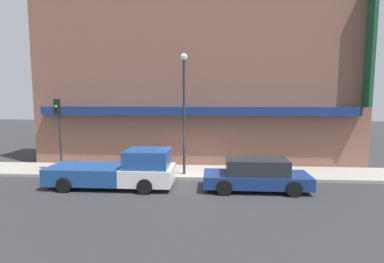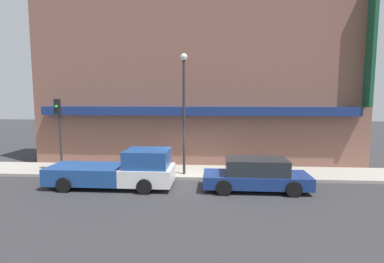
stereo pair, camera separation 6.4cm
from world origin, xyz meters
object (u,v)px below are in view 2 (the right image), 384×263
at_px(parked_car, 256,175).
at_px(fire_hydrant, 249,170).
at_px(street_lamp, 184,101).
at_px(traffic_light, 59,122).
at_px(pickup_truck, 120,171).

distance_m(parked_car, fire_hydrant, 1.79).
xyz_separation_m(street_lamp, traffic_light, (-6.70, -0.01, -1.14)).
distance_m(pickup_truck, street_lamp, 4.71).
distance_m(street_lamp, traffic_light, 6.80).
bearing_deg(street_lamp, fire_hydrant, -4.02).
height_order(pickup_truck, parked_car, pickup_truck).
xyz_separation_m(fire_hydrant, street_lamp, (-3.33, 0.23, 3.52)).
bearing_deg(parked_car, fire_hydrant, 95.27).
bearing_deg(traffic_light, fire_hydrant, -1.27).
height_order(parked_car, traffic_light, traffic_light).
bearing_deg(parked_car, traffic_light, 170.43).
bearing_deg(traffic_light, parked_car, -11.08).
relative_size(pickup_truck, parked_car, 1.23).
xyz_separation_m(pickup_truck, parked_car, (6.26, -0.00, -0.08)).
bearing_deg(fire_hydrant, street_lamp, 175.98).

